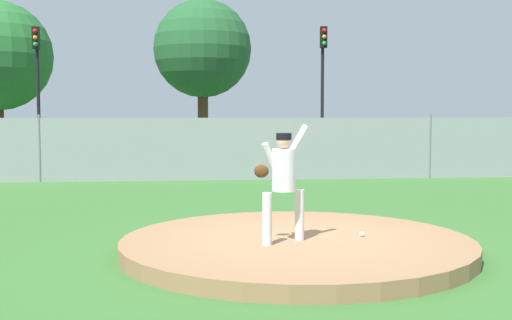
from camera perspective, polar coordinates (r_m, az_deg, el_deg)
ground_plane at (r=15.17m, az=-0.14°, el=-3.35°), size 80.00×80.00×0.00m
asphalt_strip at (r=23.59m, az=-2.21°, el=-0.63°), size 44.00×7.00×0.01m
pitchers_mound at (r=9.28m, az=3.60°, el=-7.54°), size 4.99×4.99×0.21m
pitcher_youth at (r=8.81m, az=2.38°, el=-1.40°), size 0.77×0.41×1.62m
baseball at (r=9.48m, az=9.33°, el=-6.46°), size 0.07×0.07×0.07m
chainlink_fence at (r=19.05m, az=-1.35°, el=0.98°), size 28.90×0.07×1.94m
parked_car_teal at (r=23.99m, az=-17.09°, el=1.15°), size 1.95×4.14×1.66m
parked_car_slate at (r=26.76m, az=20.46°, el=1.36°), size 2.10×4.35×1.66m
parked_car_white at (r=23.56m, az=-6.05°, el=1.15°), size 2.02×4.17×1.55m
traffic_cone_orange at (r=26.72m, az=6.67°, el=0.47°), size 0.40×0.40×0.55m
traffic_light_near at (r=28.43m, az=-18.73°, el=7.46°), size 0.28×0.46×5.50m
traffic_light_far at (r=28.11m, az=5.91°, el=7.88°), size 0.28×0.46×5.64m
tree_bushy_near at (r=30.21m, az=-4.73°, el=9.72°), size 4.49×4.49×7.17m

